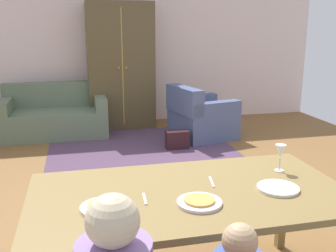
% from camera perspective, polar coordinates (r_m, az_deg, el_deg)
% --- Properties ---
extents(ground_plane, '(7.15, 6.34, 0.02)m').
position_cam_1_polar(ground_plane, '(4.29, -0.50, -9.22)').
color(ground_plane, brown).
extents(back_wall, '(7.15, 0.10, 2.70)m').
position_cam_1_polar(back_wall, '(7.12, -6.36, 11.43)').
color(back_wall, silver).
rests_on(back_wall, ground_plane).
extents(dining_table, '(1.88, 1.01, 0.76)m').
position_cam_1_polar(dining_table, '(2.38, 3.23, -10.91)').
color(dining_table, olive).
rests_on(dining_table, ground_plane).
extents(plate_near_man, '(0.25, 0.25, 0.02)m').
position_cam_1_polar(plate_near_man, '(2.16, -9.40, -11.67)').
color(plate_near_man, white).
rests_on(plate_near_man, dining_table).
extents(pizza_near_man, '(0.17, 0.17, 0.01)m').
position_cam_1_polar(pizza_near_man, '(2.15, -9.42, -11.31)').
color(pizza_near_man, tan).
rests_on(pizza_near_man, plate_near_man).
extents(plate_near_child, '(0.25, 0.25, 0.02)m').
position_cam_1_polar(plate_near_child, '(2.19, 4.61, -11.09)').
color(plate_near_child, silver).
rests_on(plate_near_child, dining_table).
extents(pizza_near_child, '(0.17, 0.17, 0.01)m').
position_cam_1_polar(pizza_near_child, '(2.18, 4.62, -10.73)').
color(pizza_near_child, '#E69C47').
rests_on(pizza_near_child, plate_near_child).
extents(plate_near_woman, '(0.25, 0.25, 0.02)m').
position_cam_1_polar(plate_near_woman, '(2.45, 15.77, -8.73)').
color(plate_near_woman, silver).
rests_on(plate_near_woman, dining_table).
extents(wine_glass, '(0.07, 0.07, 0.19)m').
position_cam_1_polar(wine_glass, '(2.71, 16.10, -3.71)').
color(wine_glass, silver).
rests_on(wine_glass, dining_table).
extents(fork, '(0.03, 0.15, 0.01)m').
position_cam_1_polar(fork, '(2.25, -3.43, -10.56)').
color(fork, silver).
rests_on(fork, dining_table).
extents(knife, '(0.04, 0.17, 0.01)m').
position_cam_1_polar(knife, '(2.49, 6.39, -8.08)').
color(knife, silver).
rests_on(knife, dining_table).
extents(area_rug, '(2.60, 1.80, 0.01)m').
position_cam_1_polar(area_rug, '(5.80, -4.24, -2.72)').
color(area_rug, '#553C56').
rests_on(area_rug, ground_plane).
extents(couch, '(1.62, 0.86, 0.82)m').
position_cam_1_polar(couch, '(6.51, -16.18, 1.36)').
color(couch, '#61735A').
rests_on(couch, ground_plane).
extents(armchair, '(1.03, 1.02, 0.82)m').
position_cam_1_polar(armchair, '(6.12, 4.72, 1.24)').
color(armchair, '#4C5B85').
rests_on(armchair, ground_plane).
extents(armoire, '(1.10, 0.59, 2.10)m').
position_cam_1_polar(armoire, '(6.74, -6.94, 8.69)').
color(armoire, brown).
rests_on(armoire, ground_plane).
extents(handbag, '(0.32, 0.16, 0.26)m').
position_cam_1_polar(handbag, '(5.58, 1.34, -2.03)').
color(handbag, black).
rests_on(handbag, ground_plane).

